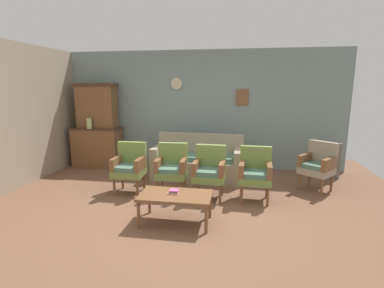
% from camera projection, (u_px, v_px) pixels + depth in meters
% --- Properties ---
extents(ground_plane, '(7.68, 7.68, 0.00)m').
position_uv_depth(ground_plane, '(180.00, 212.00, 4.45)').
color(ground_plane, brown).
extents(wall_back_with_decor, '(6.40, 0.09, 2.70)m').
position_uv_depth(wall_back_with_decor, '(203.00, 110.00, 6.73)').
color(wall_back_with_decor, gray).
rests_on(wall_back_with_decor, ground).
extents(side_cabinet, '(1.16, 0.55, 0.93)m').
position_uv_depth(side_cabinet, '(98.00, 147.00, 6.93)').
color(side_cabinet, brown).
rests_on(side_cabinet, ground).
extents(cabinet_upper_hutch, '(0.99, 0.38, 1.03)m').
position_uv_depth(cabinet_upper_hutch, '(97.00, 105.00, 6.82)').
color(cabinet_upper_hutch, brown).
rests_on(cabinet_upper_hutch, side_cabinet).
extents(vase_on_cabinet, '(0.13, 0.13, 0.24)m').
position_uv_depth(vase_on_cabinet, '(89.00, 123.00, 6.66)').
color(vase_on_cabinet, '#B6BC6F').
rests_on(vase_on_cabinet, side_cabinet).
extents(floral_couch, '(1.86, 0.87, 0.90)m').
position_uv_depth(floral_couch, '(198.00, 163.00, 6.04)').
color(floral_couch, gray).
rests_on(floral_couch, ground).
extents(armchair_near_couch_end, '(0.52, 0.49, 0.90)m').
position_uv_depth(armchair_near_couch_end, '(130.00, 165.00, 5.19)').
color(armchair_near_couch_end, olive).
rests_on(armchair_near_couch_end, ground).
extents(armchair_by_doorway, '(0.55, 0.52, 0.90)m').
position_uv_depth(armchair_by_doorway, '(172.00, 167.00, 5.11)').
color(armchair_by_doorway, olive).
rests_on(armchair_by_doorway, ground).
extents(armchair_near_cabinet, '(0.54, 0.51, 0.90)m').
position_uv_depth(armchair_near_cabinet, '(210.00, 169.00, 4.93)').
color(armchair_near_cabinet, olive).
rests_on(armchair_near_cabinet, ground).
extents(armchair_row_middle, '(0.54, 0.51, 0.90)m').
position_uv_depth(armchair_row_middle, '(255.00, 171.00, 4.82)').
color(armchair_row_middle, olive).
rests_on(armchair_row_middle, ground).
extents(wingback_chair_by_fireplace, '(0.71, 0.71, 0.90)m').
position_uv_depth(wingback_chair_by_fireplace, '(318.00, 164.00, 5.28)').
color(wingback_chair_by_fireplace, gray).
rests_on(wingback_chair_by_fireplace, ground).
extents(coffee_table, '(1.00, 0.56, 0.42)m').
position_uv_depth(coffee_table, '(176.00, 197.00, 4.03)').
color(coffee_table, brown).
rests_on(coffee_table, ground).
extents(book_stack_on_table, '(0.15, 0.12, 0.05)m').
position_uv_depth(book_stack_on_table, '(174.00, 192.00, 4.04)').
color(book_stack_on_table, '#E89685').
rests_on(book_stack_on_table, coffee_table).
extents(floor_vase_by_wall, '(0.20, 0.20, 0.75)m').
position_uv_depth(floor_vase_by_wall, '(335.00, 161.00, 6.00)').
color(floor_vase_by_wall, '#595248').
rests_on(floor_vase_by_wall, ground).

